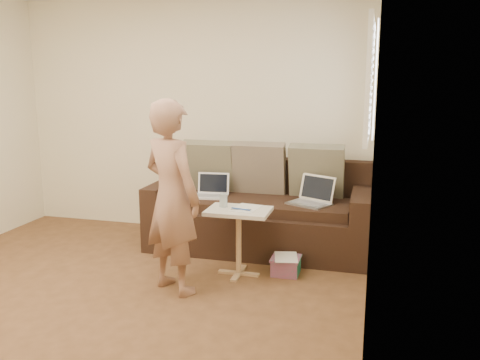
{
  "coord_description": "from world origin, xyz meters",
  "views": [
    {
      "loc": [
        2.0,
        -3.08,
        1.72
      ],
      "look_at": [
        0.8,
        1.4,
        0.78
      ],
      "focal_mm": 37.75,
      "sensor_mm": 36.0,
      "label": 1
    }
  ],
  "objects_px": {
    "side_table": "(239,242)",
    "drinking_glass": "(223,200)",
    "sofa": "(259,208)",
    "laptop_white": "(211,197)",
    "person": "(172,197)",
    "laptop_silver": "(309,205)",
    "striped_box": "(286,265)"
  },
  "relations": [
    {
      "from": "person",
      "to": "drinking_glass",
      "type": "height_order",
      "value": "person"
    },
    {
      "from": "laptop_silver",
      "to": "drinking_glass",
      "type": "relative_size",
      "value": 3.2
    },
    {
      "from": "side_table",
      "to": "laptop_silver",
      "type": "bearing_deg",
      "value": 50.35
    },
    {
      "from": "laptop_silver",
      "to": "laptop_white",
      "type": "xyz_separation_m",
      "value": [
        -1.01,
        0.05,
        0.0
      ]
    },
    {
      "from": "sofa",
      "to": "drinking_glass",
      "type": "height_order",
      "value": "sofa"
    },
    {
      "from": "sofa",
      "to": "person",
      "type": "bearing_deg",
      "value": -109.98
    },
    {
      "from": "laptop_silver",
      "to": "drinking_glass",
      "type": "xyz_separation_m",
      "value": [
        -0.68,
        -0.59,
        0.14
      ]
    },
    {
      "from": "striped_box",
      "to": "laptop_white",
      "type": "bearing_deg",
      "value": 147.43
    },
    {
      "from": "drinking_glass",
      "to": "striped_box",
      "type": "bearing_deg",
      "value": 7.55
    },
    {
      "from": "laptop_white",
      "to": "striped_box",
      "type": "xyz_separation_m",
      "value": [
        0.89,
        -0.57,
        -0.44
      ]
    },
    {
      "from": "laptop_silver",
      "to": "striped_box",
      "type": "distance_m",
      "value": 0.69
    },
    {
      "from": "sofa",
      "to": "striped_box",
      "type": "xyz_separation_m",
      "value": [
        0.4,
        -0.64,
        -0.34
      ]
    },
    {
      "from": "sofa",
      "to": "laptop_silver",
      "type": "bearing_deg",
      "value": -13.29
    },
    {
      "from": "person",
      "to": "side_table",
      "type": "distance_m",
      "value": 0.79
    },
    {
      "from": "laptop_white",
      "to": "person",
      "type": "relative_size",
      "value": 0.21
    },
    {
      "from": "sofa",
      "to": "person",
      "type": "xyz_separation_m",
      "value": [
        -0.44,
        -1.21,
        0.36
      ]
    },
    {
      "from": "side_table",
      "to": "sofa",
      "type": "bearing_deg",
      "value": 89.35
    },
    {
      "from": "person",
      "to": "drinking_glass",
      "type": "relative_size",
      "value": 13.12
    },
    {
      "from": "sofa",
      "to": "drinking_glass",
      "type": "bearing_deg",
      "value": -102.62
    },
    {
      "from": "laptop_silver",
      "to": "laptop_white",
      "type": "relative_size",
      "value": 1.17
    },
    {
      "from": "side_table",
      "to": "striped_box",
      "type": "relative_size",
      "value": 2.35
    },
    {
      "from": "person",
      "to": "drinking_glass",
      "type": "xyz_separation_m",
      "value": [
        0.28,
        0.49,
        -0.13
      ]
    },
    {
      "from": "laptop_silver",
      "to": "person",
      "type": "xyz_separation_m",
      "value": [
        -0.96,
        -1.09,
        0.27
      ]
    },
    {
      "from": "person",
      "to": "laptop_white",
      "type": "bearing_deg",
      "value": -60.19
    },
    {
      "from": "side_table",
      "to": "drinking_glass",
      "type": "xyz_separation_m",
      "value": [
        -0.15,
        0.05,
        0.36
      ]
    },
    {
      "from": "side_table",
      "to": "drinking_glass",
      "type": "distance_m",
      "value": 0.39
    },
    {
      "from": "sofa",
      "to": "laptop_silver",
      "type": "distance_m",
      "value": 0.54
    },
    {
      "from": "laptop_white",
      "to": "person",
      "type": "height_order",
      "value": "person"
    },
    {
      "from": "laptop_silver",
      "to": "striped_box",
      "type": "height_order",
      "value": "laptop_silver"
    },
    {
      "from": "side_table",
      "to": "drinking_glass",
      "type": "relative_size",
      "value": 5.01
    },
    {
      "from": "drinking_glass",
      "to": "laptop_silver",
      "type": "bearing_deg",
      "value": 41.03
    },
    {
      "from": "person",
      "to": "side_table",
      "type": "relative_size",
      "value": 2.62
    }
  ]
}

